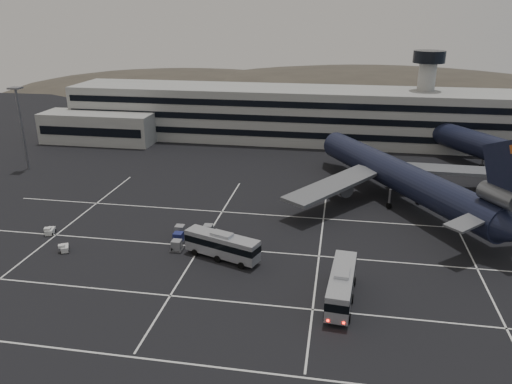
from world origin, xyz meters
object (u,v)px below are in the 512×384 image
trijet_main (401,176)px  uld_cluster (193,237)px  tug_a (50,231)px  bus_near (342,284)px  bus_far (222,245)px

trijet_main → uld_cluster: bearing=-176.5°
tug_a → uld_cluster: size_ratio=0.26×
bus_near → uld_cluster: size_ratio=1.44×
bus_near → bus_far: (-17.10, 8.33, -0.13)m
tug_a → trijet_main: bearing=9.2°
bus_far → uld_cluster: (-5.72, 4.37, -1.40)m
bus_far → trijet_main: bearing=-25.6°
trijet_main → tug_a: trijet_main is taller
trijet_main → uld_cluster: size_ratio=6.05×
tug_a → uld_cluster: uld_cluster is taller
bus_far → tug_a: size_ratio=5.22×
trijet_main → bus_near: size_ratio=4.22×
trijet_main → uld_cluster: trijet_main is taller
bus_near → bus_far: 19.02m
trijet_main → tug_a: size_ratio=23.25×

